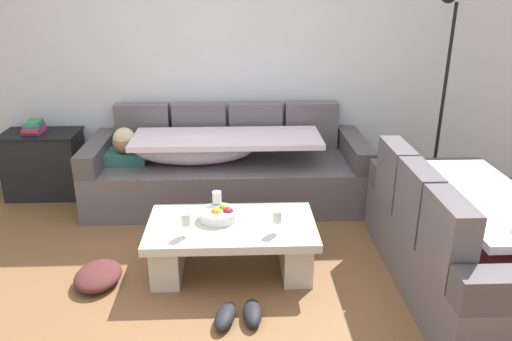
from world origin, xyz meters
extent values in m
plane|color=brown|center=(0.00, 0.00, 0.00)|extent=(14.00, 14.00, 0.00)
cube|color=silver|center=(0.00, 2.15, 1.35)|extent=(9.00, 0.10, 2.70)
cube|color=#5A555A|center=(0.19, 1.60, 0.21)|extent=(2.58, 0.92, 0.42)
cube|color=#5A555A|center=(-0.64, 1.98, 0.65)|extent=(0.52, 0.16, 0.46)
cube|color=#5A555A|center=(-0.09, 1.98, 0.65)|extent=(0.52, 0.16, 0.46)
cube|color=#5A555A|center=(0.47, 1.98, 0.65)|extent=(0.52, 0.16, 0.46)
cube|color=#5A555A|center=(1.02, 1.98, 0.65)|extent=(0.52, 0.16, 0.46)
cube|color=#484448|center=(-1.01, 1.60, 0.52)|extent=(0.18, 0.92, 0.20)
cube|color=#484448|center=(1.39, 1.60, 0.52)|extent=(0.18, 0.92, 0.20)
cube|color=#2D6660|center=(-0.74, 1.59, 0.47)|extent=(0.36, 0.28, 0.11)
sphere|color=#936B4C|center=(-0.74, 1.55, 0.64)|extent=(0.21, 0.21, 0.21)
sphere|color=#CCB793|center=(-0.74, 1.55, 0.67)|extent=(0.20, 0.20, 0.20)
ellipsoid|color=silver|center=(-0.12, 1.55, 0.56)|extent=(1.10, 0.44, 0.28)
cube|color=silver|center=(0.19, 1.53, 0.66)|extent=(1.70, 0.60, 0.05)
cube|color=silver|center=(0.19, 1.16, 0.23)|extent=(1.44, 0.04, 0.38)
cube|color=#5A555A|center=(1.84, 0.15, 0.21)|extent=(0.92, 1.81, 0.42)
cube|color=#5A555A|center=(1.46, -0.34, 0.65)|extent=(0.16, 0.45, 0.46)
cube|color=#5A555A|center=(1.46, 0.15, 0.65)|extent=(0.16, 0.45, 0.46)
cube|color=#5A555A|center=(1.46, 0.63, 0.65)|extent=(0.16, 0.45, 0.46)
cube|color=#484448|center=(1.84, 0.96, 0.52)|extent=(0.92, 0.18, 0.20)
ellipsoid|color=silver|center=(1.89, 0.22, 0.56)|extent=(0.44, 0.89, 0.28)
cube|color=silver|center=(1.91, 0.15, 0.66)|extent=(0.60, 1.34, 0.05)
cube|color=beige|center=(0.23, 0.40, 0.35)|extent=(1.20, 0.68, 0.06)
cube|color=beige|center=(-0.23, 0.40, 0.16)|extent=(0.20, 0.54, 0.32)
cube|color=beige|center=(0.69, 0.40, 0.16)|extent=(0.20, 0.54, 0.32)
cylinder|color=silver|center=(0.14, 0.47, 0.42)|extent=(0.28, 0.28, 0.07)
sphere|color=orange|center=(0.12, 0.45, 0.44)|extent=(0.08, 0.08, 0.08)
sphere|color=olive|center=(0.18, 0.51, 0.44)|extent=(0.08, 0.08, 0.08)
sphere|color=#AA1A26|center=(0.21, 0.45, 0.44)|extent=(0.08, 0.08, 0.08)
cylinder|color=silver|center=(-0.07, 0.23, 0.38)|extent=(0.06, 0.06, 0.01)
cylinder|color=silver|center=(-0.07, 0.23, 0.42)|extent=(0.01, 0.01, 0.07)
cylinder|color=silver|center=(-0.07, 0.23, 0.50)|extent=(0.07, 0.07, 0.08)
cylinder|color=silver|center=(0.55, 0.25, 0.38)|extent=(0.06, 0.06, 0.01)
cylinder|color=silver|center=(0.55, 0.25, 0.42)|extent=(0.01, 0.01, 0.07)
cylinder|color=silver|center=(0.55, 0.25, 0.50)|extent=(0.07, 0.07, 0.08)
cylinder|color=silver|center=(0.13, 0.58, 0.38)|extent=(0.06, 0.06, 0.01)
cylinder|color=silver|center=(0.13, 0.58, 0.42)|extent=(0.01, 0.01, 0.07)
cylinder|color=silver|center=(0.13, 0.58, 0.50)|extent=(0.07, 0.07, 0.08)
cube|color=black|center=(-1.60, 1.85, 0.31)|extent=(0.70, 0.42, 0.62)
cube|color=black|center=(-1.60, 1.85, 0.63)|extent=(0.72, 0.44, 0.02)
cube|color=#72337F|center=(-1.65, 1.85, 0.65)|extent=(0.17, 0.20, 0.03)
cube|color=red|center=(-1.65, 1.84, 0.68)|extent=(0.16, 0.21, 0.03)
cube|color=#2D569E|center=(-1.65, 1.85, 0.71)|extent=(0.16, 0.21, 0.03)
cube|color=#338C59|center=(-1.64, 1.85, 0.74)|extent=(0.14, 0.20, 0.03)
cylinder|color=black|center=(2.25, 1.79, 0.01)|extent=(0.28, 0.28, 0.02)
cylinder|color=black|center=(2.25, 1.79, 0.92)|extent=(0.03, 0.03, 1.80)
ellipsoid|color=black|center=(0.19, -0.21, 0.04)|extent=(0.18, 0.29, 0.09)
ellipsoid|color=black|center=(0.36, -0.18, 0.04)|extent=(0.12, 0.27, 0.09)
ellipsoid|color=#4C2323|center=(-0.71, 0.26, 0.06)|extent=(0.34, 0.42, 0.12)
camera|label=1|loc=(0.28, -2.76, 2.00)|focal=34.68mm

